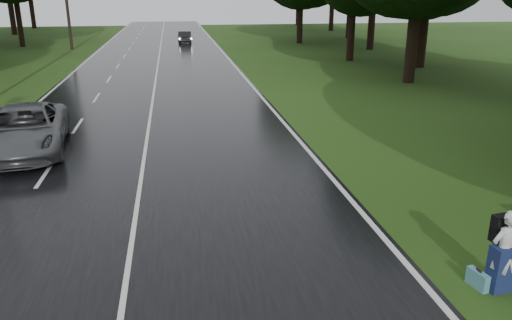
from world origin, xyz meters
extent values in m
cube|color=black|center=(0.00, 20.00, 0.02)|extent=(12.00, 140.00, 0.04)
cube|color=silver|center=(0.00, 20.00, 0.04)|extent=(0.12, 140.00, 0.01)
imported|color=#505356|center=(-4.15, 10.58, 0.85)|extent=(3.37, 6.08, 1.61)
imported|color=black|center=(2.62, 49.16, 0.67)|extent=(1.55, 3.87, 1.25)
imported|color=silver|center=(7.16, -0.16, 0.84)|extent=(0.66, 0.48, 1.68)
cube|color=navy|center=(7.16, -0.16, 0.47)|extent=(0.51, 0.38, 0.94)
cube|color=black|center=(7.20, 0.08, 1.21)|extent=(0.41, 0.25, 0.54)
cube|color=teal|center=(6.80, -0.01, 0.18)|extent=(0.24, 0.52, 0.35)
camera|label=1|loc=(1.14, -7.73, 5.53)|focal=35.25mm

